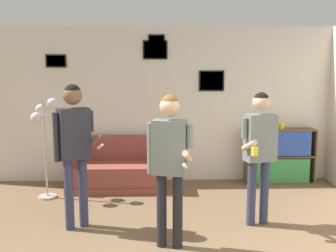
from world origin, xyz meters
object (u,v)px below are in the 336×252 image
person_watcher_holding_cup (260,144)px  couch (118,171)px  person_player_foreground_left (74,140)px  bookshelf (280,156)px  drinking_cup (282,126)px  floor_lamp (44,125)px  person_player_foreground_center (170,155)px

person_watcher_holding_cup → couch: bearing=140.4°
person_player_foreground_left → couch: bearing=78.2°
bookshelf → drinking_cup: 0.53m
couch → person_watcher_holding_cup: size_ratio=0.95×
couch → person_watcher_holding_cup: bearing=-39.6°
bookshelf → floor_lamp: 3.96m
person_player_foreground_left → person_player_foreground_center: bearing=-25.8°
floor_lamp → drinking_cup: bearing=10.2°
couch → floor_lamp: size_ratio=1.04×
person_player_foreground_left → person_player_foreground_center: person_player_foreground_left is taller
bookshelf → person_watcher_holding_cup: bearing=-115.8°
couch → floor_lamp: floor_lamp is taller
floor_lamp → person_watcher_holding_cup: size_ratio=0.91×
couch → person_player_foreground_center: 2.45m
bookshelf → person_player_foreground_center: size_ratio=0.70×
couch → person_watcher_holding_cup: 2.62m
person_watcher_holding_cup → person_player_foreground_center: bearing=-152.7°
bookshelf → drinking_cup: bearing=4.3°
floor_lamp → drinking_cup: (3.85, 0.70, -0.14)m
couch → person_player_foreground_left: person_player_foreground_left is taller
floor_lamp → person_player_foreground_center: bearing=-42.8°
couch → bookshelf: size_ratio=1.35×
bookshelf → person_player_foreground_left: person_player_foreground_left is taller
bookshelf → couch: bearing=-175.9°
person_player_foreground_left → drinking_cup: bearing=30.3°
couch → person_player_foreground_center: person_player_foreground_center is taller
bookshelf → floor_lamp: size_ratio=0.77×
person_player_foreground_center → drinking_cup: size_ratio=15.80×
bookshelf → person_watcher_holding_cup: size_ratio=0.70×
person_watcher_holding_cup → drinking_cup: person_watcher_holding_cup is taller
floor_lamp → person_watcher_holding_cup: bearing=-20.4°
drinking_cup → person_player_foreground_center: bearing=-130.2°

